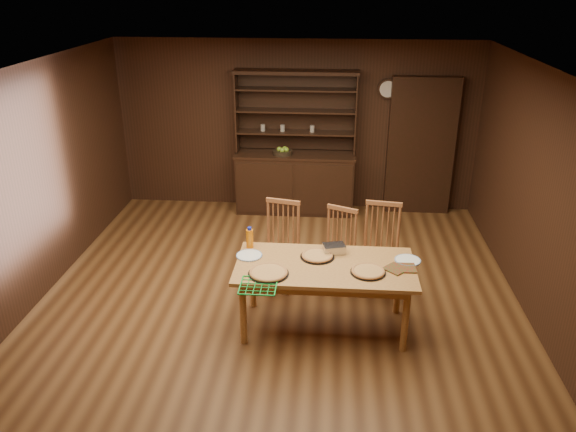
# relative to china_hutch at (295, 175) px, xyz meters

# --- Properties ---
(floor) EXTENTS (6.00, 6.00, 0.00)m
(floor) POSITION_rel_china_hutch_xyz_m (0.00, -2.75, -0.60)
(floor) COLOR brown
(floor) RESTS_ON ground
(room_shell) EXTENTS (6.00, 6.00, 6.00)m
(room_shell) POSITION_rel_china_hutch_xyz_m (0.00, -2.75, 0.98)
(room_shell) COLOR white
(room_shell) RESTS_ON floor
(china_hutch) EXTENTS (1.84, 0.52, 2.17)m
(china_hutch) POSITION_rel_china_hutch_xyz_m (0.00, 0.00, 0.00)
(china_hutch) COLOR black
(china_hutch) RESTS_ON floor
(doorway) EXTENTS (1.00, 0.18, 2.10)m
(doorway) POSITION_rel_china_hutch_xyz_m (1.90, 0.15, 0.45)
(doorway) COLOR black
(doorway) RESTS_ON floor
(wall_clock) EXTENTS (0.30, 0.05, 0.30)m
(wall_clock) POSITION_rel_china_hutch_xyz_m (1.35, 0.20, 1.30)
(wall_clock) COLOR black
(wall_clock) RESTS_ON room_shell
(dining_table) EXTENTS (1.82, 0.91, 0.75)m
(dining_table) POSITION_rel_china_hutch_xyz_m (0.52, -3.18, 0.07)
(dining_table) COLOR #CA9046
(dining_table) RESTS_ON floor
(chair_left) EXTENTS (0.51, 0.50, 1.06)m
(chair_left) POSITION_rel_china_hutch_xyz_m (-0.01, -2.30, -0.03)
(chair_left) COLOR #A9653A
(chair_left) RESTS_ON floor
(chair_center) EXTENTS (0.52, 0.51, 0.98)m
(chair_center) POSITION_rel_china_hutch_xyz_m (0.66, -2.28, -0.08)
(chair_center) COLOR #A9653A
(chair_center) RESTS_ON floor
(chair_right) EXTENTS (0.49, 0.47, 1.07)m
(chair_right) POSITION_rel_china_hutch_xyz_m (1.16, -2.30, -0.03)
(chair_right) COLOR #A9653A
(chair_right) RESTS_ON floor
(pizza_left) EXTENTS (0.40, 0.40, 0.04)m
(pizza_left) POSITION_rel_china_hutch_xyz_m (-0.03, -3.42, 0.17)
(pizza_left) COLOR black
(pizza_left) RESTS_ON dining_table
(pizza_right) EXTENTS (0.35, 0.35, 0.04)m
(pizza_right) POSITION_rel_china_hutch_xyz_m (0.95, -3.32, 0.17)
(pizza_right) COLOR black
(pizza_right) RESTS_ON dining_table
(pizza_center) EXTENTS (0.36, 0.36, 0.04)m
(pizza_center) POSITION_rel_china_hutch_xyz_m (0.44, -3.02, 0.17)
(pizza_center) COLOR black
(pizza_center) RESTS_ON dining_table
(cooling_rack) EXTENTS (0.34, 0.34, 0.02)m
(cooling_rack) POSITION_rel_china_hutch_xyz_m (-0.10, -3.66, 0.16)
(cooling_rack) COLOR #0CA32F
(cooling_rack) RESTS_ON dining_table
(plate_left) EXTENTS (0.28, 0.28, 0.02)m
(plate_left) POSITION_rel_china_hutch_xyz_m (-0.27, -3.06, 0.16)
(plate_left) COLOR white
(plate_left) RESTS_ON dining_table
(plate_right) EXTENTS (0.27, 0.27, 0.02)m
(plate_right) POSITION_rel_china_hutch_xyz_m (1.37, -3.03, 0.16)
(plate_right) COLOR white
(plate_right) RESTS_ON dining_table
(foil_dish) EXTENTS (0.26, 0.22, 0.09)m
(foil_dish) POSITION_rel_china_hutch_xyz_m (0.61, -2.90, 0.20)
(foil_dish) COLOR silver
(foil_dish) RESTS_ON dining_table
(juice_bottle) EXTENTS (0.08, 0.08, 0.23)m
(juice_bottle) POSITION_rel_china_hutch_xyz_m (-0.29, -2.85, 0.26)
(juice_bottle) COLOR orange
(juice_bottle) RESTS_ON dining_table
(pot_holder_a) EXTENTS (0.21, 0.21, 0.02)m
(pot_holder_a) POSITION_rel_china_hutch_xyz_m (1.33, -3.20, 0.16)
(pot_holder_a) COLOR maroon
(pot_holder_a) RESTS_ON dining_table
(pot_holder_b) EXTENTS (0.28, 0.28, 0.01)m
(pot_holder_b) POSITION_rel_china_hutch_xyz_m (1.23, -3.23, 0.16)
(pot_holder_b) COLOR maroon
(pot_holder_b) RESTS_ON dining_table
(fruit_bowl) EXTENTS (0.30, 0.30, 0.12)m
(fruit_bowl) POSITION_rel_china_hutch_xyz_m (-0.19, -0.07, 0.39)
(fruit_bowl) COLOR black
(fruit_bowl) RESTS_ON china_hutch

